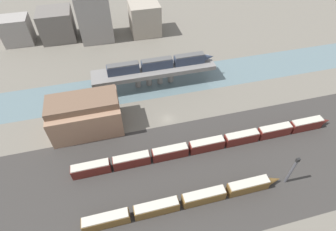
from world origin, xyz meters
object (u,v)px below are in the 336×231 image
object	(u,v)px
warehouse_building	(86,114)
signal_tower	(292,170)
train_yard_mid	(210,144)
train_yard_near	(186,201)
train_on_bridge	(161,63)

from	to	relation	value
warehouse_building	signal_tower	size ratio (longest dim) A/B	2.02
signal_tower	train_yard_mid	bearing A→B (deg)	135.03
train_yard_near	warehouse_building	xyz separation A→B (m)	(-24.64, 36.29, 4.38)
train_yard_near	warehouse_building	world-z (taller)	warehouse_building
signal_tower	train_yard_near	bearing A→B (deg)	179.10
train_yard_near	signal_tower	size ratio (longest dim) A/B	4.89
train_yard_near	signal_tower	xyz separation A→B (m)	(30.88, -0.48, 4.07)
train_on_bridge	signal_tower	size ratio (longest dim) A/B	3.78
train_yard_near	signal_tower	world-z (taller)	signal_tower
train_on_bridge	train_yard_near	distance (m)	55.64
train_yard_mid	signal_tower	xyz separation A→B (m)	(17.32, -17.30, 3.96)
train_yard_mid	signal_tower	bearing A→B (deg)	-44.97
train_yard_near	train_yard_mid	world-z (taller)	train_yard_mid
warehouse_building	signal_tower	distance (m)	66.60
train_on_bridge	signal_tower	distance (m)	60.72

